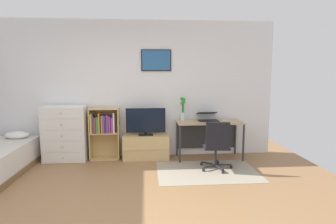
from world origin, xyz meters
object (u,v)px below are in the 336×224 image
Objects in this scene: tv_stand at (146,147)px; bamboo_vase at (183,108)px; dresser at (65,134)px; laptop at (207,117)px; office_chair at (217,144)px; television at (146,122)px; computer_mouse at (224,121)px; bookshelf at (104,129)px; desk at (208,128)px.

bamboo_vase is at bearing 6.00° from tv_stand.
laptop is (2.76, 0.05, 0.28)m from dresser.
dresser is 1.23× the size of office_chair.
tv_stand is 1.46m from office_chair.
television reaches higher than laptop.
computer_mouse reaches higher than tv_stand.
laptop is (0.01, 0.83, 0.35)m from office_chair.
television is 1.46m from office_chair.
bookshelf reaches higher than office_chair.
laptop is 4.12× the size of computer_mouse.
laptop reaches higher than desk.
dresser is 1.06× the size of bookshelf.
tv_stand is 1.91× the size of bamboo_vase.
office_chair is 1.85× the size of bamboo_vase.
bookshelf is 1.16× the size of office_chair.
desk is 0.64m from bamboo_vase.
desk is at bearing 0.02° from tv_stand.
bamboo_vase reaches higher than bookshelf.
desk reaches higher than tv_stand.
television is 0.60× the size of desk.
computer_mouse is at bearing 70.29° from office_chair.
desk is at bearing 0.32° from dresser.
bookshelf is at bearing 175.22° from television.
dresser reaches higher than television.
bookshelf is 2.19m from office_chair.
dresser is at bearing -177.67° from bamboo_vase.
television is 7.32× the size of computer_mouse.
tv_stand is at bearing 151.48° from office_chair.
laptop is at bearing 1.79° from tv_stand.
tv_stand is 1.61m from computer_mouse.
dresser is at bearing -175.18° from bookshelf.
laptop is 0.52m from bamboo_vase.
tv_stand is at bearing -179.98° from desk.
bookshelf is 9.62× the size of computer_mouse.
tv_stand is at bearing 0.56° from dresser.
office_chair is at bearing -92.18° from laptop.
bookshelf is at bearing 176.00° from computer_mouse.
bamboo_vase is (0.74, 0.10, 0.26)m from television.
television is 1.23m from laptop.
desk is at bearing -69.17° from laptop.
tv_stand is (0.81, -0.05, -0.37)m from bookshelf.
tv_stand is 1.04× the size of office_chair.
bookshelf is 1.60m from bamboo_vase.
television is at bearing -0.27° from dresser.
laptop is (-0.02, 0.04, 0.21)m from desk.
bookshelf is at bearing 178.74° from desk.
desk is (1.24, 0.02, -0.13)m from television.
tv_stand is 0.50m from television.
dresser is at bearing 168.93° from office_chair.
bamboo_vase is (-0.47, 0.87, 0.53)m from office_chair.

